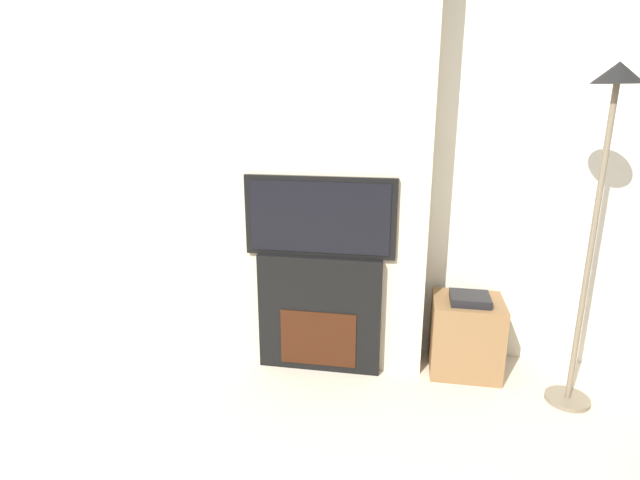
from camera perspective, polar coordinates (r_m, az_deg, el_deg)
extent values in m
cube|color=silver|center=(3.25, 1.15, 10.41)|extent=(6.00, 0.06, 2.70)
cube|color=beige|center=(3.06, 0.56, 10.05)|extent=(1.27, 0.34, 2.70)
cube|color=black|center=(3.15, 0.00, -8.23)|extent=(0.76, 0.14, 0.75)
cube|color=#33160A|center=(3.15, -0.24, -11.23)|extent=(0.47, 0.01, 0.36)
cube|color=black|center=(2.95, 0.00, 2.71)|extent=(0.91, 0.06, 0.48)
cube|color=black|center=(2.92, -0.11, 2.56)|extent=(0.83, 0.01, 0.43)
cylinder|color=#726651|center=(3.30, 26.40, -15.94)|extent=(0.24, 0.24, 0.03)
cylinder|color=#726651|center=(2.96, 28.46, -1.45)|extent=(0.03, 0.03, 1.71)
cone|color=black|center=(2.86, 30.95, 16.10)|extent=(0.24, 0.24, 0.10)
cube|color=brown|center=(3.29, 16.32, -10.42)|extent=(0.42, 0.37, 0.47)
cube|color=black|center=(3.15, 16.76, -6.44)|extent=(0.23, 0.21, 0.05)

